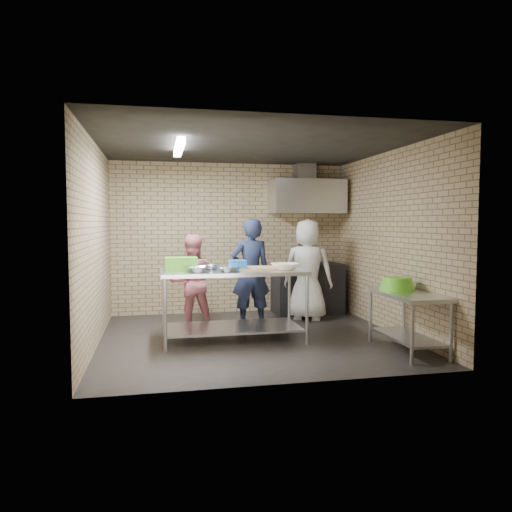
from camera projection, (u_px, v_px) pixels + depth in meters
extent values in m
plane|color=black|center=(252.00, 337.00, 6.82)|extent=(4.20, 4.20, 0.00)
plane|color=black|center=(252.00, 146.00, 6.64)|extent=(4.20, 4.20, 0.00)
cube|color=tan|center=(230.00, 238.00, 8.68)|extent=(4.20, 0.06, 2.70)
cube|color=tan|center=(291.00, 251.00, 4.78)|extent=(4.20, 0.06, 2.70)
cube|color=tan|center=(96.00, 244.00, 6.30)|extent=(0.06, 4.00, 2.70)
cube|color=tan|center=(390.00, 242.00, 7.16)|extent=(0.06, 4.00, 2.70)
cube|color=silver|center=(233.00, 305.00, 6.65)|extent=(1.97, 0.98, 0.98)
cube|color=silver|center=(408.00, 322.00, 6.09)|extent=(0.60, 1.20, 0.75)
cube|color=black|center=(307.00, 288.00, 8.68)|extent=(1.20, 0.70, 0.90)
cube|color=silver|center=(307.00, 197.00, 8.61)|extent=(1.30, 0.60, 0.60)
cube|color=#A5A8AD|center=(305.00, 172.00, 8.73)|extent=(0.35, 0.30, 0.30)
cube|color=#3F2B19|center=(319.00, 207.00, 8.87)|extent=(0.80, 0.20, 0.04)
cube|color=white|center=(179.00, 148.00, 6.44)|extent=(0.10, 1.25, 0.08)
cube|color=#48AF20|center=(181.00, 264.00, 6.59)|extent=(0.44, 0.33, 0.17)
cube|color=blue|center=(238.00, 265.00, 6.52)|extent=(0.22, 0.22, 0.14)
cube|color=tan|center=(258.00, 268.00, 6.67)|extent=(0.60, 0.46, 0.03)
imported|color=#ACADB3|center=(198.00, 269.00, 6.32)|extent=(0.31, 0.31, 0.08)
imported|color=silver|center=(211.00, 267.00, 6.60)|extent=(0.24, 0.24, 0.07)
imported|color=#AEB1B5|center=(228.00, 269.00, 6.38)|extent=(0.29, 0.29, 0.07)
imported|color=#EEE7BE|center=(285.00, 266.00, 6.61)|extent=(0.38, 0.38, 0.09)
cylinder|color=#B22619|center=(306.00, 201.00, 8.81)|extent=(0.07, 0.07, 0.18)
cylinder|color=green|center=(327.00, 202.00, 8.90)|extent=(0.06, 0.06, 0.15)
imported|color=black|center=(251.00, 273.00, 7.47)|extent=(0.64, 0.44, 1.70)
imported|color=#C96A77|center=(191.00, 282.00, 7.33)|extent=(0.74, 0.59, 1.45)
imported|color=silver|center=(308.00, 270.00, 8.04)|extent=(0.97, 0.82, 1.69)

